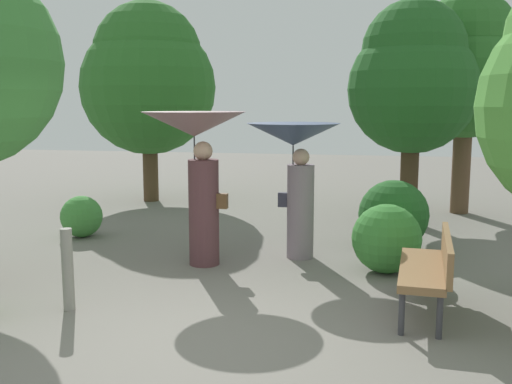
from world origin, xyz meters
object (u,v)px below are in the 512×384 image
(person_left, at_px, (197,149))
(person_right, at_px, (295,155))
(path_marker_post, at_px, (68,270))
(park_bench, at_px, (430,265))
(tree_far_back, at_px, (413,77))
(tree_near_left, at_px, (148,77))
(tree_mid_right, at_px, (466,67))

(person_left, height_order, person_right, person_left)
(person_right, xyz_separation_m, path_marker_post, (-2.04, -2.62, -1.00))
(park_bench, xyz_separation_m, tree_far_back, (0.03, 4.76, 2.09))
(tree_near_left, height_order, tree_far_back, tree_near_left)
(person_left, bearing_deg, person_right, -58.70)
(person_left, height_order, park_bench, person_left)
(tree_far_back, bearing_deg, tree_near_left, 165.43)
(tree_near_left, relative_size, tree_far_back, 1.09)
(park_bench, xyz_separation_m, path_marker_post, (-3.70, -0.64, -0.07))
(person_right, distance_m, park_bench, 2.75)
(park_bench, relative_size, path_marker_post, 1.75)
(person_right, height_order, park_bench, person_right)
(park_bench, height_order, tree_far_back, tree_far_back)
(tree_mid_right, xyz_separation_m, tree_far_back, (-1.06, -1.24, -0.25))
(person_left, distance_m, path_marker_post, 2.44)
(tree_near_left, bearing_deg, person_right, -48.04)
(person_left, xyz_separation_m, tree_mid_right, (3.98, 4.63, 1.29))
(tree_mid_right, bearing_deg, tree_near_left, 178.41)
(park_bench, xyz_separation_m, tree_mid_right, (1.09, 6.00, 2.34))
(tree_mid_right, height_order, path_marker_post, tree_mid_right)
(tree_far_back, bearing_deg, tree_mid_right, 49.58)
(path_marker_post, bearing_deg, tree_near_left, 104.30)
(person_right, xyz_separation_m, tree_near_left, (-3.78, 4.20, 1.27))
(person_left, relative_size, park_bench, 1.34)
(tree_near_left, xyz_separation_m, path_marker_post, (1.74, -6.82, -2.27))
(park_bench, bearing_deg, tree_near_left, -134.30)
(park_bench, bearing_deg, person_right, -135.62)
(tree_mid_right, distance_m, path_marker_post, 8.54)
(tree_mid_right, bearing_deg, park_bench, -100.31)
(person_left, xyz_separation_m, park_bench, (2.89, -1.37, -1.04))
(path_marker_post, bearing_deg, tree_far_back, 55.29)
(person_left, relative_size, tree_mid_right, 0.48)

